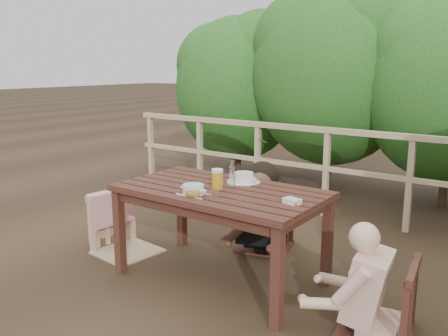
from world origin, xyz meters
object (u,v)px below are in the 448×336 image
Objects in this scene: table at (220,235)px; beer_glass at (217,180)px; diner_right at (385,246)px; soup_far at (244,178)px; bottle at (232,175)px; soup_near at (194,190)px; chair_far at (265,197)px; chair_left at (125,198)px; chair_right at (379,263)px; butter_tub at (292,202)px; tumbler at (213,194)px; woman at (267,180)px; bread_roll at (192,193)px.

beer_glass is at bearing -106.59° from table.
diner_right is 1.33m from soup_far.
bottle is at bearing -80.62° from soup_far.
chair_far is at bearing 90.23° from soup_near.
chair_left reaches higher than chair_far.
beer_glass is (1.00, 0.03, 0.30)m from chair_left.
chair_right is 1.27m from bottle.
chair_far reaches higher than butter_tub.
woman is at bearing 99.50° from tumbler.
bread_roll is at bearing 92.53° from diner_right.
soup_far is at bearing 99.38° from bottle.
bottle reaches higher than chair_right.
bread_roll is at bearing -94.65° from beer_glass.
chair_far is at bearing 99.89° from bottle.
chair_left is 2.28m from chair_right.
chair_right reaches higher than soup_far.
soup_near is 3.47× the size of tumbler.
bottle is 1.93× the size of butter_tub.
diner_right is at bearing 8.96° from tumbler.
chair_right is (1.27, -0.06, 0.11)m from table.
woman is at bearing 49.73° from diner_right.
chair_far is 0.76× the size of woman.
bottle is at bearing -77.42° from chair_left.
woman reaches higher than diner_right.
butter_tub is (-0.62, 0.01, 0.29)m from chair_right.
soup_far is (0.09, -0.51, 0.29)m from chair_far.
chair_far is 0.16m from woman.
table is 1.02m from chair_left.
table is at bearing -135.31° from bottle.
chair_left is (-1.01, -0.06, 0.15)m from table.
chair_far is 1.12m from bread_roll.
bread_roll is at bearing -59.52° from soup_near.
chair_right is 4.16× the size of bottle.
butter_tub is at bearing -1.91° from beer_glass.
soup_far is at bearing -113.07° from chair_right.
woman is (-1.33, 0.87, 0.17)m from chair_right.
bread_roll is (-0.06, -0.58, -0.01)m from soup_far.
chair_right is 1.32m from beer_glass.
diner_right is 1.36m from bread_roll.
soup_far is (1.04, 0.34, 0.27)m from chair_left.
tumbler is (0.18, -1.03, 0.28)m from chair_far.
bread_roll is 0.74× the size of beer_glass.
soup_far is at bearing 67.27° from diner_right.
woman is 0.85m from beer_glass.
bottle is at bearing 99.18° from tumbler.
soup_far reaches higher than table.
table is at bearing 77.41° from woman.
soup_far reaches higher than butter_tub.
bottle is (1.07, 0.12, 0.33)m from chair_left.
bread_roll is 0.28m from beer_glass.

